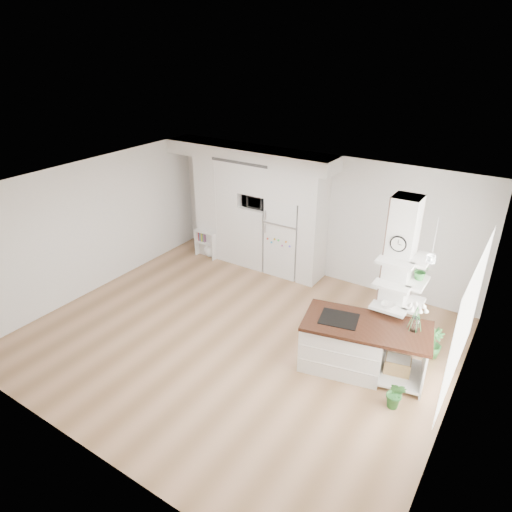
{
  "coord_description": "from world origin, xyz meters",
  "views": [
    {
      "loc": [
        3.89,
        -5.35,
        4.81
      ],
      "look_at": [
        -0.17,
        0.9,
        1.21
      ],
      "focal_mm": 32.0,
      "sensor_mm": 36.0,
      "label": 1
    }
  ],
  "objects_px": {
    "kitchen_island": "(351,344)",
    "bookshelf": "(209,245)",
    "refrigerator": "(287,236)",
    "floor_plant_a": "(396,394)"
  },
  "relations": [
    {
      "from": "kitchen_island",
      "to": "bookshelf",
      "type": "height_order",
      "value": "kitchen_island"
    },
    {
      "from": "refrigerator",
      "to": "floor_plant_a",
      "type": "relative_size",
      "value": 3.49
    },
    {
      "from": "refrigerator",
      "to": "kitchen_island",
      "type": "bearing_deg",
      "value": -43.1
    },
    {
      "from": "refrigerator",
      "to": "kitchen_island",
      "type": "distance_m",
      "value": 3.42
    },
    {
      "from": "kitchen_island",
      "to": "floor_plant_a",
      "type": "height_order",
      "value": "kitchen_island"
    },
    {
      "from": "kitchen_island",
      "to": "bookshelf",
      "type": "bearing_deg",
      "value": 143.17
    },
    {
      "from": "bookshelf",
      "to": "floor_plant_a",
      "type": "bearing_deg",
      "value": -23.06
    },
    {
      "from": "floor_plant_a",
      "to": "kitchen_island",
      "type": "bearing_deg",
      "value": 151.15
    },
    {
      "from": "refrigerator",
      "to": "bookshelf",
      "type": "height_order",
      "value": "refrigerator"
    },
    {
      "from": "refrigerator",
      "to": "bookshelf",
      "type": "distance_m",
      "value": 2.07
    }
  ]
}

